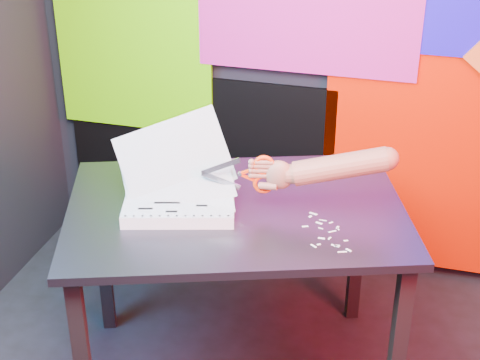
% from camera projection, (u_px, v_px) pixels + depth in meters
% --- Properties ---
extents(room, '(3.01, 3.01, 2.71)m').
position_uv_depth(room, '(297.00, 120.00, 1.70)').
color(room, black).
rests_on(room, ground).
extents(backdrop, '(2.88, 0.05, 2.08)m').
position_uv_depth(backdrop, '(377.00, 77.00, 3.11)').
color(backdrop, red).
rests_on(backdrop, ground).
extents(work_table, '(1.36, 1.12, 0.75)m').
position_uv_depth(work_table, '(236.00, 230.00, 2.59)').
color(work_table, black).
rests_on(work_table, ground).
extents(printout_stack, '(0.47, 0.37, 0.35)m').
position_uv_depth(printout_stack, '(179.00, 200.00, 2.52)').
color(printout_stack, silver).
rests_on(printout_stack, work_table).
extents(scissors, '(0.24, 0.06, 0.14)m').
position_uv_depth(scissors, '(259.00, 174.00, 2.46)').
color(scissors, silver).
rests_on(scissors, printout_stack).
extents(hand_forearm, '(0.47, 0.15, 0.16)m').
position_uv_depth(hand_forearm, '(330.00, 168.00, 2.43)').
color(hand_forearm, brown).
rests_on(hand_forearm, work_table).
extents(paper_clippings, '(0.18, 0.23, 0.00)m').
position_uv_depth(paper_clippings, '(327.00, 233.00, 2.39)').
color(paper_clippings, silver).
rests_on(paper_clippings, work_table).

